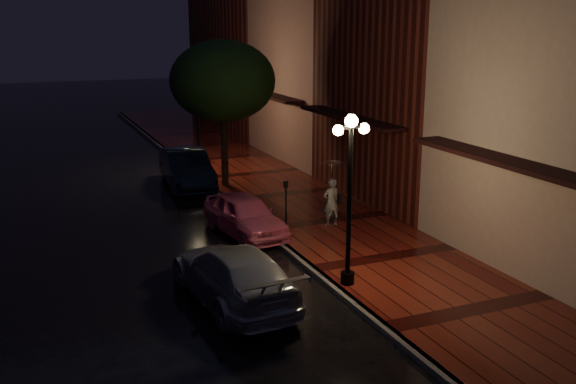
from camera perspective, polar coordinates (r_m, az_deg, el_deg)
name	(u,v)px	position (r m, az deg, el deg)	size (l,w,h in m)	color
ground	(264,233)	(20.70, -2.13, -3.66)	(120.00, 120.00, 0.00)	black
sidewalk	(327,223)	(21.54, 3.47, -2.72)	(4.50, 60.00, 0.15)	#460F0C
curb	(264,231)	(20.68, -2.13, -3.46)	(0.25, 60.00, 0.15)	#595451
storefront_mid	(420,52)	(24.71, 11.69, 12.07)	(5.00, 8.00, 11.00)	#511914
storefront_far	(324,66)	(31.67, 3.26, 11.08)	(5.00, 8.00, 9.00)	#8C5951
storefront_extra	(254,48)	(40.85, -3.07, 12.63)	(5.00, 12.00, 10.00)	#511914
streetlamp_near	(350,190)	(15.74, 5.50, 0.17)	(0.96, 0.36, 4.31)	black
streetlamp_far	(198,116)	(28.59, -8.02, 6.73)	(0.96, 0.36, 4.31)	black
street_tree	(223,84)	(25.60, -5.79, 9.57)	(4.16, 4.16, 5.80)	black
pink_car	(245,215)	(20.41, -3.83, -2.04)	(1.54, 3.82, 1.30)	#E45E83
navy_car	(186,168)	(26.60, -9.02, 2.09)	(1.64, 4.70, 1.55)	black
silver_car	(234,274)	(15.64, -4.86, -7.29)	(1.93, 4.75, 1.38)	#99989F
woman_with_umbrella	(332,182)	(20.62, 3.90, 0.87)	(0.91, 0.93, 2.19)	silver
parking_meter	(286,197)	(21.02, -0.19, -0.48)	(0.15, 0.13, 1.42)	black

